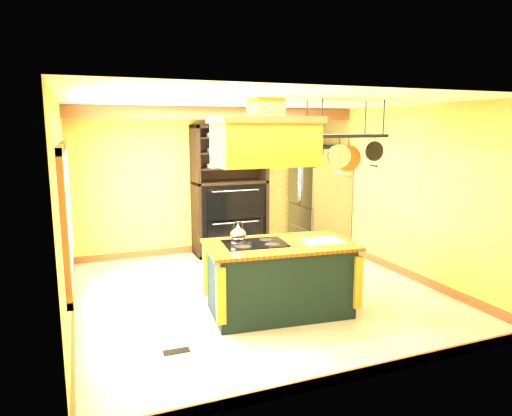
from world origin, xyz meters
TOP-DOWN VIEW (x-y plane):
  - floor at (0.00, 0.00)m, footprint 5.00×5.00m
  - ceiling at (0.00, 0.00)m, footprint 5.00×5.00m
  - wall_back at (0.00, 2.50)m, footprint 5.00×0.02m
  - wall_front at (0.00, -2.50)m, footprint 5.00×0.02m
  - wall_left at (-2.50, 0.00)m, footprint 0.02×5.00m
  - wall_right at (2.50, 0.00)m, footprint 0.02×5.00m
  - ceiling_beam at (0.00, 1.70)m, footprint 5.00×0.15m
  - window_near at (-2.47, -0.80)m, footprint 0.06×1.06m
  - window_far at (-2.47, 0.60)m, footprint 0.06×1.06m
  - kitchen_island at (-0.00, -0.75)m, footprint 1.95×1.21m
  - range_hood at (-0.20, -0.75)m, footprint 1.27×0.72m
  - pot_rack at (0.90, -0.75)m, footprint 1.05×0.49m
  - refrigerator at (2.06, 1.90)m, footprint 0.85×1.01m
  - hutch at (0.31, 2.24)m, footprint 1.36×0.62m
  - floor_register at (-1.46, -1.31)m, footprint 0.28×0.13m

SIDE VIEW (x-z plane):
  - floor at x=0.00m, z-range 0.00..0.00m
  - floor_register at x=-1.46m, z-range 0.00..0.01m
  - kitchen_island at x=0.00m, z-range -0.09..1.02m
  - hutch at x=0.31m, z-range -0.28..2.12m
  - refrigerator at x=2.06m, z-range -0.02..1.95m
  - wall_back at x=0.00m, z-range 0.00..2.70m
  - wall_front at x=0.00m, z-range 0.00..2.70m
  - wall_left at x=-2.50m, z-range 0.00..2.70m
  - wall_right at x=2.50m, z-range 0.00..2.70m
  - window_near at x=-2.47m, z-range 0.62..2.18m
  - window_far at x=-2.47m, z-range 0.62..2.18m
  - pot_rack at x=0.90m, z-range 1.71..2.62m
  - range_hood at x=-0.20m, z-range 1.83..2.63m
  - ceiling_beam at x=0.00m, z-range 2.49..2.69m
  - ceiling at x=0.00m, z-range 2.70..2.70m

